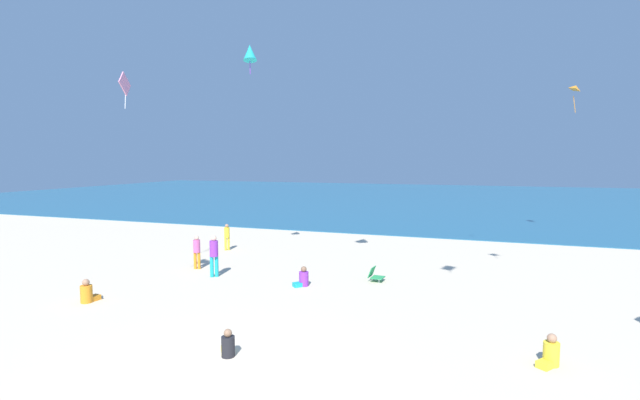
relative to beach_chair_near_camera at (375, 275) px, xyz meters
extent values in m
plane|color=beige|center=(-1.42, 0.64, -0.26)|extent=(120.00, 120.00, 0.00)
cube|color=#236084|center=(-1.42, 40.83, -0.23)|extent=(120.00, 60.00, 0.05)
cube|color=#2D9956|center=(0.12, -0.01, -0.09)|extent=(0.52, 0.61, 0.03)
cube|color=#2D9956|center=(-0.14, 0.01, 0.11)|extent=(0.23, 0.58, 0.41)
cylinder|color=#B7B7BC|center=(0.29, 0.26, -0.18)|extent=(0.02, 0.02, 0.16)
cylinder|color=#B7B7BC|center=(0.23, -0.31, -0.18)|extent=(0.02, 0.02, 0.16)
cylinder|color=#19ADB2|center=(-6.52, -1.58, 0.17)|extent=(0.15, 0.15, 0.87)
cylinder|color=#19ADB2|center=(-6.36, -1.47, 0.17)|extent=(0.15, 0.15, 0.87)
cylinder|color=purple|center=(-6.44, -1.53, 0.93)|extent=(0.48, 0.48, 0.65)
sphere|color=beige|center=(-6.44, -1.53, 1.36)|extent=(0.24, 0.24, 0.24)
cylinder|color=yellow|center=(5.51, -5.92, 0.02)|extent=(0.51, 0.51, 0.56)
sphere|color=#A87A5B|center=(5.51, -5.92, 0.40)|extent=(0.22, 0.22, 0.22)
cube|color=yellow|center=(5.37, -6.09, -0.18)|extent=(0.47, 0.49, 0.16)
cylinder|color=purple|center=(-2.44, -1.57, 0.02)|extent=(0.52, 0.52, 0.56)
sphere|color=#846047|center=(-2.44, -1.57, 0.40)|extent=(0.22, 0.22, 0.22)
cube|color=#19ADB2|center=(-2.60, -1.73, -0.18)|extent=(0.49, 0.49, 0.16)
cylinder|color=orange|center=(-7.99, -0.62, 0.12)|extent=(0.13, 0.13, 0.75)
cylinder|color=orange|center=(-7.82, -0.57, 0.12)|extent=(0.13, 0.13, 0.75)
cylinder|color=#D8599E|center=(-7.91, -0.60, 0.77)|extent=(0.37, 0.37, 0.56)
sphere|color=beige|center=(-7.91, -0.60, 1.14)|extent=(0.21, 0.21, 0.21)
cylinder|color=yellow|center=(-8.88, 3.44, 0.10)|extent=(0.12, 0.12, 0.71)
cylinder|color=yellow|center=(-8.75, 3.54, 0.10)|extent=(0.12, 0.12, 0.71)
cylinder|color=yellow|center=(-8.81, 3.49, 0.71)|extent=(0.40, 0.40, 0.53)
sphere|color=#A87A5B|center=(-8.81, 3.49, 1.07)|extent=(0.19, 0.19, 0.19)
cylinder|color=orange|center=(-8.71, -5.87, 0.04)|extent=(0.44, 0.44, 0.59)
sphere|color=#A87A5B|center=(-8.71, -5.87, 0.44)|extent=(0.24, 0.24, 0.24)
cube|color=orange|center=(-8.67, -5.64, -0.17)|extent=(0.36, 0.47, 0.17)
cylinder|color=black|center=(-1.96, -8.00, 0.00)|extent=(0.47, 0.47, 0.51)
sphere|color=#846047|center=(-1.96, -8.00, 0.34)|extent=(0.20, 0.20, 0.20)
cube|color=yellow|center=(-2.09, -7.85, -0.18)|extent=(0.43, 0.45, 0.15)
pyramid|color=orange|center=(9.14, 13.09, 8.82)|extent=(0.58, 0.73, 0.41)
cylinder|color=orange|center=(9.09, 13.09, 7.85)|extent=(0.17, 0.04, 0.98)
cube|color=pink|center=(-8.84, -3.56, 7.42)|extent=(0.29, 0.88, 0.90)
cylinder|color=white|center=(-8.84, -3.56, 6.80)|extent=(0.08, 0.04, 0.61)
cone|color=#1EADAD|center=(-6.14, 1.31, 9.43)|extent=(0.92, 0.96, 0.85)
cylinder|color=purple|center=(-6.14, 1.31, 8.79)|extent=(0.07, 0.08, 0.66)
camera|label=1|loc=(3.70, -17.41, 4.60)|focal=25.30mm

